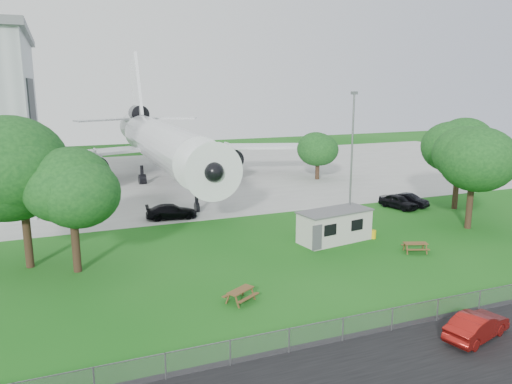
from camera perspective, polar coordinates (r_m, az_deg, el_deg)
name	(u,v)px	position (r m, az deg, el deg)	size (l,w,h in m)	color
ground	(295,271)	(35.15, 4.49, -9.04)	(160.00, 160.00, 0.00)	#286D20
asphalt_strip	(420,369)	(25.36, 18.29, -18.63)	(120.00, 8.00, 0.02)	black
concrete_apron	(174,177)	(70.03, -9.36, 1.69)	(120.00, 46.00, 0.03)	#B7B7B2
airliner	(161,142)	(66.78, -10.80, 5.68)	(46.36, 47.73, 17.69)	white
site_cabin	(335,226)	(41.61, 8.98, -3.82)	(6.93, 3.68, 2.62)	beige
picnic_west	(241,301)	(30.58, -1.77, -12.40)	(1.80, 1.50, 0.76)	brown
picnic_east	(415,252)	(40.71, 17.70, -6.57)	(1.80, 1.50, 0.76)	brown
fence	(376,334)	(27.74, 13.50, -15.50)	(58.00, 0.04, 1.30)	gray
lamp_mast	(351,166)	(42.74, 10.84, 2.99)	(0.16, 0.16, 12.00)	slate
tree_west_big	(21,170)	(37.58, -25.31, 2.25)	(8.07, 8.07, 11.02)	#382619
tree_west_small	(71,190)	(35.62, -20.35, 0.20)	(5.94, 5.94, 8.77)	#382619
tree_east_front	(474,156)	(47.61, 23.67, 3.84)	(7.05, 7.05, 10.14)	#382619
tree_east_back	(460,145)	(54.72, 22.26, 5.03)	(7.33, 7.33, 10.36)	#382619
tree_far_apron	(318,148)	(67.44, 7.09, 5.01)	(5.39, 5.39, 6.98)	#382619
car_centre_sedan	(477,326)	(28.62, 23.92, -13.84)	(1.45, 4.15, 1.37)	maroon
car_ne_hatch	(398,202)	(53.89, 15.93, -1.08)	(1.68, 4.18, 1.43)	black
car_ne_sedan	(410,200)	(55.17, 17.14, -0.91)	(1.39, 3.99, 1.31)	black
car_apron_van	(171,212)	(48.59, -9.65, -2.23)	(1.97, 4.85, 1.41)	black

